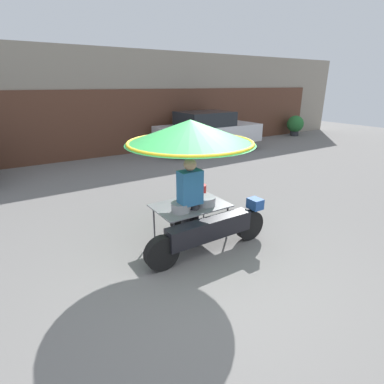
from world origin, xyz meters
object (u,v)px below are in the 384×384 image
at_px(parked_car, 208,131).
at_px(vendor_person, 190,199).
at_px(vendor_motorcycle_cart, 192,146).
at_px(potted_plant, 295,125).

bearing_deg(parked_car, vendor_person, -127.61).
relative_size(vendor_motorcycle_cart, parked_car, 0.54).
relative_size(parked_car, potted_plant, 4.04).
xyz_separation_m(parked_car, potted_plant, (6.11, 0.65, -0.24)).
bearing_deg(vendor_motorcycle_cart, parked_car, 52.54).
relative_size(vendor_person, potted_plant, 1.46).
height_order(vendor_person, parked_car, parked_car).
xyz_separation_m(vendor_motorcycle_cart, vendor_person, (-0.13, -0.14, -0.81)).
xyz_separation_m(vendor_person, parked_car, (4.67, 6.06, -0.03)).
bearing_deg(vendor_person, vendor_motorcycle_cart, 46.25).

